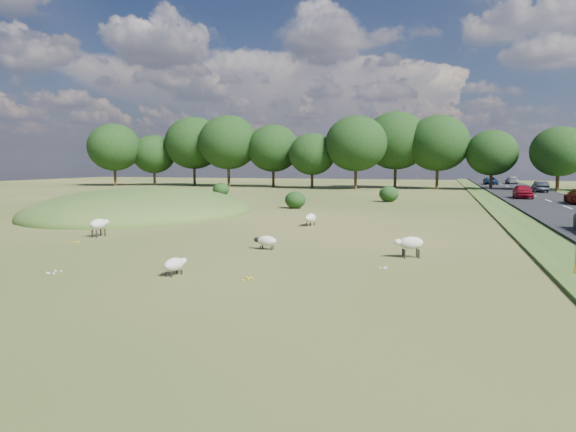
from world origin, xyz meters
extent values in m
plane|color=#304A17|center=(0.00, 20.00, 0.00)|extent=(160.00, 160.00, 0.00)
ellipsoid|color=#33561E|center=(-12.00, 12.00, 0.00)|extent=(16.00, 20.00, 4.00)
cube|color=black|center=(20.00, 30.00, 0.12)|extent=(8.00, 150.00, 0.25)
cylinder|color=black|center=(-42.96, 52.57, 1.89)|extent=(0.44, 0.44, 3.77)
ellipsoid|color=black|center=(-42.96, 52.57, 6.50)|extent=(8.81, 8.81, 7.93)
cylinder|color=black|center=(-37.62, 56.23, 1.56)|extent=(0.44, 0.44, 3.12)
ellipsoid|color=black|center=(-37.62, 56.23, 5.38)|extent=(7.28, 7.28, 6.55)
cylinder|color=black|center=(-30.54, 57.35, 2.11)|extent=(0.44, 0.44, 4.21)
ellipsoid|color=black|center=(-30.54, 57.35, 7.25)|extent=(9.83, 9.83, 8.84)
cylinder|color=black|center=(-23.43, 55.54, 2.09)|extent=(0.44, 0.44, 4.18)
ellipsoid|color=black|center=(-23.43, 55.54, 7.20)|extent=(9.75, 9.75, 8.78)
cylinder|color=black|center=(-15.94, 56.24, 1.80)|extent=(0.44, 0.44, 3.61)
ellipsoid|color=black|center=(-15.94, 56.24, 6.21)|extent=(8.41, 8.41, 7.57)
cylinder|color=black|center=(-8.82, 53.43, 1.51)|extent=(0.44, 0.44, 3.02)
ellipsoid|color=black|center=(-8.82, 53.43, 5.20)|extent=(7.04, 7.04, 6.34)
cylinder|color=black|center=(-2.08, 52.98, 1.95)|extent=(0.44, 0.44, 3.90)
ellipsoid|color=black|center=(-2.08, 52.98, 6.71)|extent=(9.09, 9.09, 8.18)
cylinder|color=black|center=(3.25, 57.90, 2.11)|extent=(0.44, 0.44, 4.22)
ellipsoid|color=black|center=(3.25, 57.90, 7.27)|extent=(9.85, 9.85, 8.86)
cylinder|color=black|center=(9.45, 56.94, 1.97)|extent=(0.44, 0.44, 3.94)
ellipsoid|color=black|center=(9.45, 56.94, 6.79)|extent=(9.20, 9.20, 8.28)
cylinder|color=black|center=(16.87, 56.01, 1.54)|extent=(0.44, 0.44, 3.09)
ellipsoid|color=black|center=(16.87, 56.01, 5.32)|extent=(7.20, 7.20, 6.48)
cylinder|color=black|center=(24.77, 52.46, 1.56)|extent=(0.44, 0.44, 3.12)
ellipsoid|color=black|center=(24.77, 52.46, 5.38)|extent=(7.29, 7.29, 6.56)
ellipsoid|color=black|center=(-1.93, 19.46, 0.73)|extent=(1.79, 1.79, 1.47)
ellipsoid|color=black|center=(5.03, 29.17, 0.79)|extent=(1.94, 1.94, 1.58)
ellipsoid|color=black|center=(-14.62, 32.54, 0.79)|extent=(1.93, 1.93, 1.58)
cylinder|color=#D8590C|center=(14.41, -3.28, 0.60)|extent=(0.06, 0.06, 1.20)
ellipsoid|color=#BDB29D|center=(-7.29, 0.22, 0.68)|extent=(0.67, 1.13, 0.56)
ellipsoid|color=silver|center=(-7.24, 0.81, 0.72)|extent=(0.29, 0.38, 0.28)
cylinder|color=black|center=(-7.40, 0.55, 0.20)|extent=(0.08, 0.08, 0.40)
cylinder|color=black|center=(-7.13, 0.53, 0.20)|extent=(0.08, 0.08, 0.40)
cylinder|color=black|center=(-7.45, -0.08, 0.20)|extent=(0.08, 0.08, 0.40)
cylinder|color=black|center=(-7.18, -0.11, 0.20)|extent=(0.08, 0.08, 0.40)
ellipsoid|color=#BDB29D|center=(1.16, -7.02, 0.39)|extent=(0.65, 0.97, 0.45)
ellipsoid|color=silver|center=(1.26, -6.55, 0.43)|extent=(0.27, 0.33, 0.23)
cylinder|color=black|center=(1.10, -6.74, 0.08)|extent=(0.06, 0.06, 0.17)
cylinder|color=black|center=(1.32, -6.79, 0.08)|extent=(0.06, 0.06, 0.17)
cylinder|color=black|center=(0.99, -7.25, 0.08)|extent=(0.06, 0.06, 0.17)
cylinder|color=black|center=(1.21, -7.30, 0.08)|extent=(0.06, 0.06, 0.17)
ellipsoid|color=#BDB29D|center=(2.25, 8.05, 0.49)|extent=(0.70, 1.16, 0.56)
ellipsoid|color=silver|center=(2.19, 7.46, 0.53)|extent=(0.31, 0.38, 0.28)
cylinder|color=black|center=(2.35, 7.72, 0.10)|extent=(0.08, 0.08, 0.21)
cylinder|color=black|center=(2.08, 7.75, 0.10)|extent=(0.08, 0.08, 0.21)
cylinder|color=black|center=(2.43, 8.35, 0.10)|extent=(0.08, 0.08, 0.21)
cylinder|color=black|center=(2.15, 8.38, 0.10)|extent=(0.08, 0.08, 0.21)
ellipsoid|color=#BDB29D|center=(8.82, -1.30, 0.63)|extent=(1.13, 0.86, 0.52)
ellipsoid|color=silver|center=(8.31, -1.49, 0.66)|extent=(0.39, 0.35, 0.26)
cylinder|color=black|center=(8.59, -1.52, 0.18)|extent=(0.07, 0.07, 0.37)
cylinder|color=black|center=(8.50, -1.28, 0.18)|extent=(0.07, 0.07, 0.37)
cylinder|color=black|center=(9.14, -1.31, 0.18)|extent=(0.07, 0.07, 0.37)
cylinder|color=black|center=(9.05, -1.08, 0.18)|extent=(0.07, 0.07, 0.37)
ellipsoid|color=#BDB29D|center=(2.50, -1.05, 0.39)|extent=(0.91, 0.52, 0.45)
ellipsoid|color=black|center=(2.02, -1.02, 0.43)|extent=(0.30, 0.23, 0.23)
cylinder|color=black|center=(2.24, -1.14, 0.08)|extent=(0.06, 0.06, 0.17)
cylinder|color=black|center=(2.25, -0.92, 0.08)|extent=(0.06, 0.06, 0.17)
cylinder|color=black|center=(2.75, -1.17, 0.08)|extent=(0.06, 0.06, 0.17)
cylinder|color=black|center=(2.77, -0.95, 0.08)|extent=(0.06, 0.06, 0.17)
imported|color=navy|center=(18.10, 70.37, 0.88)|extent=(2.09, 4.53, 1.26)
imported|color=black|center=(21.90, 47.58, 0.92)|extent=(1.42, 4.07, 1.34)
imported|color=maroon|center=(18.10, 34.79, 0.96)|extent=(1.68, 4.17, 1.42)
imported|color=#999BA1|center=(21.90, 74.40, 0.89)|extent=(1.80, 4.43, 1.28)
camera|label=1|loc=(9.88, -22.60, 3.88)|focal=32.00mm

